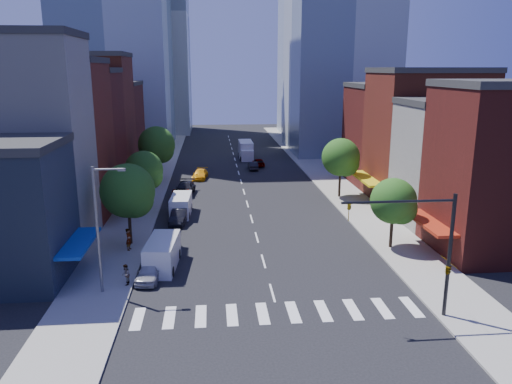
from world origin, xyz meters
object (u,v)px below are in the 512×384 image
at_px(parked_car_second, 179,216).
at_px(box_truck, 246,151).
at_px(parked_car_rear, 185,189).
at_px(cargo_van_near, 162,254).
at_px(pedestrian_near, 129,239).
at_px(pedestrian_far, 126,275).
at_px(parked_car_front, 150,271).
at_px(traffic_car_far, 258,162).
at_px(cargo_van_far, 181,205).
at_px(parked_car_third, 180,195).
at_px(traffic_car_oncoming, 253,166).
at_px(taxi, 200,174).

height_order(parked_car_second, box_truck, box_truck).
bearing_deg(parked_car_rear, cargo_van_near, -86.23).
bearing_deg(box_truck, pedestrian_near, -106.94).
bearing_deg(pedestrian_far, parked_car_second, 169.05).
height_order(parked_car_front, traffic_car_far, parked_car_front).
height_order(cargo_van_far, traffic_car_far, cargo_van_far).
distance_m(parked_car_second, parked_car_rear, 12.01).
bearing_deg(cargo_van_near, parked_car_second, 91.39).
xyz_separation_m(cargo_van_near, pedestrian_near, (-3.22, 4.00, -0.04)).
xyz_separation_m(pedestrian_near, pedestrian_far, (0.89, -7.31, -0.19)).
distance_m(parked_car_front, parked_car_second, 14.17).
bearing_deg(parked_car_third, parked_car_rear, 82.67).
bearing_deg(parked_car_second, parked_car_third, 99.14).
distance_m(parked_car_rear, traffic_car_far, 20.92).
bearing_deg(traffic_car_far, pedestrian_far, 66.32).
height_order(traffic_car_oncoming, pedestrian_far, pedestrian_far).
xyz_separation_m(traffic_car_oncoming, traffic_car_far, (1.13, 2.65, 0.01)).
distance_m(parked_car_front, box_truck, 52.38).
distance_m(cargo_van_far, taxi, 18.27).
relative_size(parked_car_second, cargo_van_far, 0.84).
bearing_deg(cargo_van_far, cargo_van_near, -89.94).
relative_size(parked_car_front, box_truck, 0.54).
bearing_deg(pedestrian_near, parked_car_rear, 1.14).
distance_m(parked_car_front, traffic_car_far, 45.62).
relative_size(parked_car_rear, traffic_car_far, 1.40).
bearing_deg(traffic_car_far, cargo_van_far, 61.30).
relative_size(cargo_van_near, taxi, 1.22).
distance_m(parked_car_third, cargo_van_far, 6.02).
bearing_deg(parked_car_third, cargo_van_far, -85.19).
bearing_deg(cargo_van_far, parked_car_rear, 92.58).
height_order(taxi, pedestrian_near, pedestrian_near).
relative_size(parked_car_front, traffic_car_oncoming, 1.03).
xyz_separation_m(cargo_van_near, traffic_car_oncoming, (10.55, 39.01, -0.51)).
bearing_deg(cargo_van_near, taxi, 90.27).
xyz_separation_m(parked_car_second, pedestrian_near, (-3.85, -7.87, 0.41)).
bearing_deg(parked_car_rear, traffic_car_oncoming, 62.25).
relative_size(parked_car_front, cargo_van_far, 0.78).
relative_size(parked_car_second, parked_car_rear, 0.80).
distance_m(parked_car_second, parked_car_third, 8.96).
bearing_deg(parked_car_second, parked_car_front, -88.91).
distance_m(parked_car_second, pedestrian_far, 15.47).
height_order(traffic_car_far, box_truck, box_truck).
height_order(traffic_car_far, pedestrian_near, pedestrian_near).
height_order(cargo_van_near, traffic_car_far, cargo_van_near).
bearing_deg(parked_car_second, cargo_van_near, -86.43).
distance_m(traffic_car_oncoming, box_truck, 10.01).
xyz_separation_m(cargo_van_far, pedestrian_near, (-3.88, -10.83, 0.05)).
height_order(parked_car_front, parked_car_rear, parked_car_rear).
relative_size(parked_car_rear, traffic_car_oncoming, 1.38).
xyz_separation_m(cargo_van_far, traffic_car_far, (11.01, 26.83, -0.41)).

